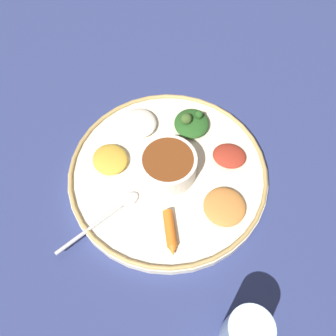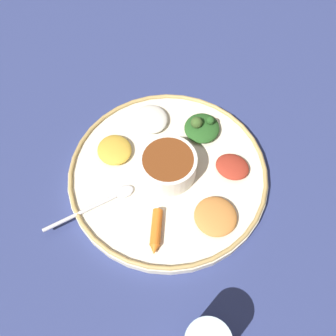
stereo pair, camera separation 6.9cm
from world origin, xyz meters
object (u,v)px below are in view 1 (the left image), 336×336
at_px(center_bowl, 168,165).
at_px(greens_pile, 191,123).
at_px(spoon, 111,213).
at_px(drinking_glass, 245,333).
at_px(carrot_near_spoon, 170,232).

xyz_separation_m(center_bowl, greens_pile, (-0.11, -0.02, -0.01)).
bearing_deg(greens_pile, center_bowl, 8.45).
height_order(center_bowl, spoon, center_bowl).
relative_size(center_bowl, greens_pile, 1.10).
height_order(center_bowl, drinking_glass, drinking_glass).
bearing_deg(carrot_near_spoon, greens_pile, -158.36).
height_order(spoon, greens_pile, greens_pile).
distance_m(center_bowl, carrot_near_spoon, 0.12).
height_order(spoon, carrot_near_spoon, carrot_near_spoon).
bearing_deg(greens_pile, spoon, -5.44).
relative_size(greens_pile, carrot_near_spoon, 1.34).
bearing_deg(spoon, greens_pile, 174.56).
bearing_deg(carrot_near_spoon, drinking_glass, 66.14).
distance_m(spoon, drinking_glass, 0.29).
bearing_deg(center_bowl, spoon, -17.60).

